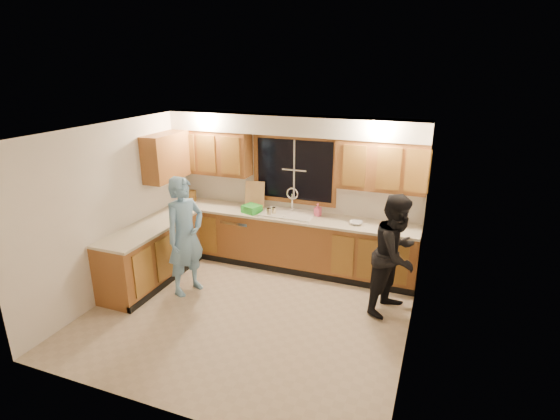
# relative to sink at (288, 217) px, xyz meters

# --- Properties ---
(floor) EXTENTS (4.20, 4.20, 0.00)m
(floor) POSITION_rel_sink_xyz_m (0.00, -1.60, -0.86)
(floor) COLOR #BAA78F
(floor) RESTS_ON ground
(ceiling) EXTENTS (4.20, 4.20, 0.00)m
(ceiling) POSITION_rel_sink_xyz_m (0.00, -1.60, 1.64)
(ceiling) COLOR silver
(wall_back) EXTENTS (4.20, 0.00, 4.20)m
(wall_back) POSITION_rel_sink_xyz_m (0.00, 0.30, 0.39)
(wall_back) COLOR silver
(wall_back) RESTS_ON ground
(wall_left) EXTENTS (0.00, 3.80, 3.80)m
(wall_left) POSITION_rel_sink_xyz_m (-2.10, -1.60, 0.39)
(wall_left) COLOR silver
(wall_left) RESTS_ON ground
(wall_right) EXTENTS (0.00, 3.80, 3.80)m
(wall_right) POSITION_rel_sink_xyz_m (2.10, -1.60, 0.39)
(wall_right) COLOR silver
(wall_right) RESTS_ON ground
(base_cabinets_back) EXTENTS (4.20, 0.60, 0.88)m
(base_cabinets_back) POSITION_rel_sink_xyz_m (0.00, -0.00, -0.42)
(base_cabinets_back) COLOR brown
(base_cabinets_back) RESTS_ON ground
(base_cabinets_left) EXTENTS (0.60, 1.90, 0.88)m
(base_cabinets_left) POSITION_rel_sink_xyz_m (-1.80, -1.25, -0.42)
(base_cabinets_left) COLOR brown
(base_cabinets_left) RESTS_ON ground
(countertop_back) EXTENTS (4.20, 0.63, 0.04)m
(countertop_back) POSITION_rel_sink_xyz_m (0.00, -0.02, 0.04)
(countertop_back) COLOR beige
(countertop_back) RESTS_ON base_cabinets_back
(countertop_left) EXTENTS (0.63, 1.90, 0.04)m
(countertop_left) POSITION_rel_sink_xyz_m (-1.79, -1.25, 0.04)
(countertop_left) COLOR beige
(countertop_left) RESTS_ON base_cabinets_left
(upper_cabinets_left) EXTENTS (1.35, 0.33, 0.75)m
(upper_cabinets_left) POSITION_rel_sink_xyz_m (-1.43, 0.13, 0.96)
(upper_cabinets_left) COLOR brown
(upper_cabinets_left) RESTS_ON wall_back
(upper_cabinets_right) EXTENTS (1.35, 0.33, 0.75)m
(upper_cabinets_right) POSITION_rel_sink_xyz_m (1.43, 0.13, 0.96)
(upper_cabinets_right) COLOR brown
(upper_cabinets_right) RESTS_ON wall_back
(upper_cabinets_return) EXTENTS (0.33, 0.90, 0.75)m
(upper_cabinets_return) POSITION_rel_sink_xyz_m (-1.94, -0.48, 0.96)
(upper_cabinets_return) COLOR brown
(upper_cabinets_return) RESTS_ON wall_left
(soffit) EXTENTS (4.20, 0.35, 0.30)m
(soffit) POSITION_rel_sink_xyz_m (0.00, 0.12, 1.49)
(soffit) COLOR silver
(soffit) RESTS_ON wall_back
(window_frame) EXTENTS (1.44, 0.03, 1.14)m
(window_frame) POSITION_rel_sink_xyz_m (0.00, 0.29, 0.74)
(window_frame) COLOR black
(window_frame) RESTS_ON wall_back
(sink) EXTENTS (0.86, 0.52, 0.57)m
(sink) POSITION_rel_sink_xyz_m (0.00, 0.00, 0.00)
(sink) COLOR white
(sink) RESTS_ON countertop_back
(dishwasher) EXTENTS (0.60, 0.56, 0.82)m
(dishwasher) POSITION_rel_sink_xyz_m (-0.85, -0.01, -0.45)
(dishwasher) COLOR silver
(dishwasher) RESTS_ON floor
(stove) EXTENTS (0.58, 0.75, 0.90)m
(stove) POSITION_rel_sink_xyz_m (-1.80, -1.82, -0.41)
(stove) COLOR silver
(stove) RESTS_ON floor
(man) EXTENTS (0.61, 0.75, 1.77)m
(man) POSITION_rel_sink_xyz_m (-1.10, -1.34, 0.02)
(man) COLOR #6DA0CD
(man) RESTS_ON floor
(woman) EXTENTS (0.89, 0.99, 1.67)m
(woman) POSITION_rel_sink_xyz_m (1.83, -0.79, -0.03)
(woman) COLOR black
(woman) RESTS_ON floor
(knife_block) EXTENTS (0.12, 0.11, 0.20)m
(knife_block) POSITION_rel_sink_xyz_m (-1.83, 0.04, 0.16)
(knife_block) COLOR olive
(knife_block) RESTS_ON countertop_back
(cutting_board) EXTENTS (0.35, 0.17, 0.44)m
(cutting_board) POSITION_rel_sink_xyz_m (-0.67, 0.17, 0.28)
(cutting_board) COLOR tan
(cutting_board) RESTS_ON countertop_back
(dish_crate) EXTENTS (0.33, 0.32, 0.12)m
(dish_crate) POSITION_rel_sink_xyz_m (-0.60, -0.13, 0.12)
(dish_crate) COLOR green
(dish_crate) RESTS_ON countertop_back
(soap_bottle) EXTENTS (0.11, 0.12, 0.21)m
(soap_bottle) POSITION_rel_sink_xyz_m (0.47, 0.10, 0.16)
(soap_bottle) COLOR #E85882
(soap_bottle) RESTS_ON countertop_back
(bowl) EXTENTS (0.22, 0.22, 0.05)m
(bowl) POSITION_rel_sink_xyz_m (1.13, -0.07, 0.08)
(bowl) COLOR silver
(bowl) RESTS_ON countertop_back
(can_left) EXTENTS (0.07, 0.07, 0.12)m
(can_left) POSITION_rel_sink_xyz_m (-0.21, -0.10, 0.12)
(can_left) COLOR beige
(can_left) RESTS_ON countertop_back
(can_right) EXTENTS (0.09, 0.09, 0.13)m
(can_right) POSITION_rel_sink_xyz_m (-0.26, -0.19, 0.12)
(can_right) COLOR beige
(can_right) RESTS_ON countertop_back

